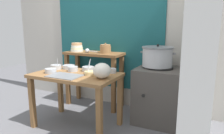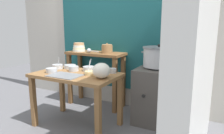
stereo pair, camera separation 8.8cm
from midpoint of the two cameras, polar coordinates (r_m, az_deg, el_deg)
The scene contains 20 objects.
ground_plane at distance 2.84m, azimuth -9.26°, elevation -16.68°, with size 9.00×9.00×0.00m, color slate.
wall_back at distance 3.43m, azimuth 1.96°, elevation 10.91°, with size 4.40×0.12×2.60m.
wall_right at distance 2.24m, azimuth 24.31°, elevation 9.62°, with size 0.30×3.20×2.60m.
prep_table at distance 2.74m, azimuth -10.75°, elevation -4.08°, with size 1.10×0.66×0.72m.
back_shelf_table at distance 3.43m, azimuth -5.70°, elevation 0.37°, with size 0.96×0.40×0.90m.
stove_block at distance 2.97m, azimuth 11.71°, elevation -7.47°, with size 0.60×0.61×0.78m.
steamer_pot at distance 2.87m, azimuth 11.47°, elevation 2.83°, with size 0.47×0.42×0.30m.
clay_pot at distance 3.28m, azimuth -2.57°, elevation 4.98°, with size 0.17×0.17×0.16m.
bowl_stack_enamel at distance 3.53m, azimuth -10.30°, elevation 5.27°, with size 0.21×0.21×0.14m.
ladle at distance 3.33m, azimuth -7.43°, elevation 4.45°, with size 0.26×0.12×0.07m.
serving_tray at distance 2.61m, azimuth -13.76°, elevation -2.38°, with size 0.40×0.28×0.01m, color slate.
plastic_bag at distance 2.42m, azimuth -3.82°, elevation -1.02°, with size 0.21×0.22×0.18m, color silver.
prep_bowl_0 at distance 2.71m, azimuth -4.09°, elevation -1.09°, with size 0.17×0.17×0.05m.
prep_bowl_1 at distance 2.83m, azimuth -17.29°, elevation -0.94°, with size 0.15×0.15×0.06m.
prep_bowl_2 at distance 3.05m, azimuth -12.57°, elevation 0.08°, with size 0.17×0.17×0.05m.
prep_bowl_3 at distance 2.71m, azimuth -0.86°, elevation -0.95°, with size 0.10×0.10×0.06m.
prep_bowl_4 at distance 2.86m, azimuth -11.54°, elevation -0.46°, with size 0.13×0.13×0.07m.
prep_bowl_5 at distance 2.84m, azimuth -7.43°, elevation -0.43°, with size 0.16×0.16×0.17m.
prep_bowl_6 at distance 3.05m, azimuth -15.84°, elevation 0.05°, with size 0.15×0.15×0.17m.
prep_bowl_7 at distance 2.61m, azimuth -6.99°, elevation -1.61°, with size 0.14×0.14×0.18m.
Camera 1 is at (1.43, -2.06, 1.33)m, focal length 33.42 mm.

